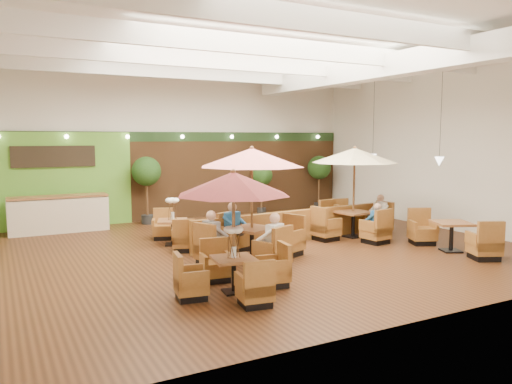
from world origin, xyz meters
TOP-DOWN VIEW (x-y plane):
  - room at (0.25, 1.22)m, footprint 14.04×14.00m
  - service_counter at (-4.40, 5.10)m, footprint 3.00×0.75m
  - booth_divider at (1.45, 0.37)m, footprint 6.53×0.74m
  - table_0 at (-2.13, -3.18)m, footprint 2.42×2.42m
  - table_1 at (-0.62, -1.02)m, footprint 2.94×2.94m
  - table_2 at (3.41, 0.06)m, footprint 2.77×2.77m
  - table_3 at (-1.79, 1.56)m, footprint 1.04×2.57m
  - table_4 at (4.49, -2.68)m, footprint 1.20×2.89m
  - table_5 at (4.48, 1.31)m, footprint 1.56×2.31m
  - topiary_0 at (-1.48, 5.30)m, footprint 1.02×1.02m
  - topiary_1 at (3.08, 5.30)m, footprint 0.86×0.86m
  - topiary_2 at (5.81, 5.30)m, footprint 0.98×0.98m
  - diner_0 at (-0.62, -2.05)m, footprint 0.48×0.47m
  - diner_1 at (-0.62, 0.01)m, footprint 0.48×0.46m
  - diner_2 at (-1.65, -1.02)m, footprint 0.40×0.46m
  - diner_3 at (3.41, -0.95)m, footprint 0.35×0.29m
  - diner_4 at (4.43, 0.06)m, footprint 0.31×0.39m

SIDE VIEW (x-z plane):
  - table_5 at x=4.48m, z-range -0.11..0.75m
  - table_4 at x=4.49m, z-range -0.12..0.89m
  - booth_divider at x=1.45m, z-range 0.00..0.91m
  - table_3 at x=-1.79m, z-range -0.26..1.24m
  - service_counter at x=-4.40m, z-range -0.01..1.17m
  - diner_3 at x=3.41m, z-range 0.37..1.08m
  - diner_4 at x=4.43m, z-range 0.36..1.15m
  - diner_2 at x=-1.65m, z-range 0.35..1.20m
  - diner_1 at x=-0.62m, z-range 0.35..1.20m
  - diner_0 at x=-0.62m, z-range 0.35..1.21m
  - topiary_1 at x=3.08m, z-range 0.49..2.48m
  - table_0 at x=-2.13m, z-range 0.44..2.87m
  - topiary_2 at x=5.81m, z-range 0.56..2.82m
  - topiary_0 at x=-1.48m, z-range 0.58..2.94m
  - table_2 at x=3.41m, z-range 0.49..3.26m
  - table_1 at x=-0.62m, z-range 0.49..3.31m
  - room at x=0.25m, z-range 0.87..6.39m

